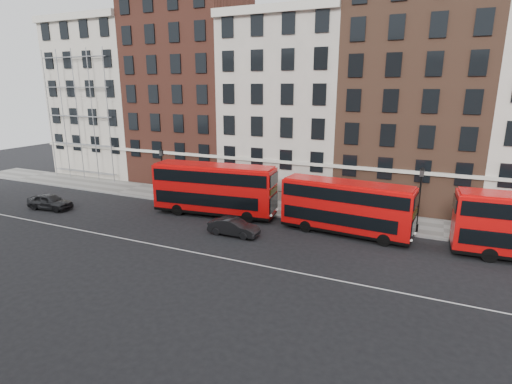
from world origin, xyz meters
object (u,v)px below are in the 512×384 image
at_px(bus_c, 346,206).
at_px(car_front, 234,227).
at_px(bus_b, 214,188).
at_px(car_rear, 50,202).

height_order(bus_c, car_front, bus_c).
relative_size(bus_c, car_front, 2.53).
bearing_deg(bus_c, bus_b, -175.20).
xyz_separation_m(bus_c, car_front, (-8.02, -3.91, -1.64)).
bearing_deg(car_rear, car_front, -92.97).
relative_size(bus_b, bus_c, 1.10).
height_order(bus_b, car_rear, bus_b).
relative_size(bus_b, car_front, 2.78).
bearing_deg(bus_b, bus_c, -6.15).
xyz_separation_m(bus_b, bus_c, (12.06, 0.01, -0.22)).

